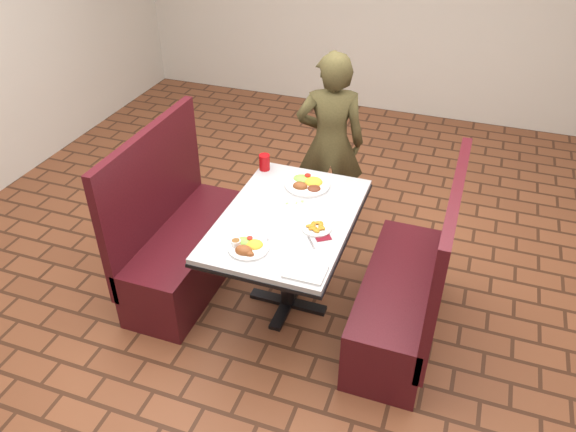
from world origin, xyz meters
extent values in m
plane|color=brown|center=(0.00, 0.00, 0.00)|extent=(7.00, 7.00, 0.00)
cube|color=#AFB2B4|center=(0.00, 0.00, 0.73)|extent=(0.80, 1.20, 0.03)
cube|color=black|center=(0.00, 0.00, 0.70)|extent=(0.81, 1.21, 0.02)
cylinder|color=black|center=(0.00, 0.00, 0.36)|extent=(0.10, 0.10, 0.69)
cube|color=black|center=(0.00, 0.00, 0.01)|extent=(0.55, 0.08, 0.03)
cube|color=black|center=(0.00, 0.00, 0.01)|extent=(0.08, 0.55, 0.03)
cube|color=#4A1117|center=(-0.75, 0.00, 0.23)|extent=(0.45, 1.20, 0.45)
cube|color=#4A1117|center=(-0.97, 0.00, 0.70)|extent=(0.06, 1.20, 0.95)
cube|color=#4A1117|center=(0.75, 0.00, 0.23)|extent=(0.45, 1.20, 0.45)
cube|color=#4A1117|center=(0.97, 0.00, 0.70)|extent=(0.06, 1.20, 0.95)
imported|color=brown|center=(-0.03, 1.06, 0.73)|extent=(0.62, 0.49, 1.47)
cylinder|color=white|center=(-0.10, -0.39, 0.76)|extent=(0.24, 0.24, 0.01)
ellipsoid|color=yellow|center=(-0.08, -0.36, 0.79)|extent=(0.10, 0.10, 0.04)
ellipsoid|color=#8ECB51|center=(-0.15, -0.35, 0.78)|extent=(0.10, 0.08, 0.03)
cylinder|color=red|center=(-0.12, -0.33, 0.78)|extent=(0.04, 0.04, 0.01)
ellipsoid|color=#954F25|center=(-0.11, -0.44, 0.79)|extent=(0.10, 0.08, 0.06)
ellipsoid|color=#954F25|center=(-0.07, -0.45, 0.78)|extent=(0.06, 0.04, 0.04)
cylinder|color=white|center=(-0.18, -0.40, 0.78)|extent=(0.06, 0.06, 0.04)
cylinder|color=brown|center=(-0.18, -0.40, 0.80)|extent=(0.05, 0.05, 0.00)
cylinder|color=white|center=(0.00, 0.38, 0.76)|extent=(0.30, 0.30, 0.02)
ellipsoid|color=yellow|center=(0.04, 0.42, 0.80)|extent=(0.12, 0.12, 0.06)
ellipsoid|color=#8ECB51|center=(-0.05, 0.43, 0.79)|extent=(0.12, 0.10, 0.04)
cylinder|color=red|center=(-0.02, 0.45, 0.79)|extent=(0.04, 0.04, 0.01)
ellipsoid|color=brown|center=(0.07, 0.34, 0.78)|extent=(0.09, 0.09, 0.03)
ellipsoid|color=#954F25|center=(-0.03, 0.33, 0.80)|extent=(0.10, 0.08, 0.06)
cylinder|color=white|center=(0.21, -0.07, 0.76)|extent=(0.18, 0.18, 0.01)
cube|color=maroon|center=(0.27, -0.13, 0.75)|extent=(0.13, 0.13, 0.00)
cube|color=#BDBCC1|center=(0.22, -0.21, 0.75)|extent=(0.08, 0.11, 0.00)
cylinder|color=#B00B0F|center=(-0.35, 0.50, 0.81)|extent=(0.08, 0.08, 0.11)
cube|color=silver|center=(0.27, -0.48, 0.76)|extent=(0.22, 0.17, 0.01)
cube|color=silver|center=(-0.10, -0.34, 0.76)|extent=(0.05, 0.16, 0.00)
cube|color=silver|center=(-0.05, -0.34, 0.76)|extent=(0.06, 0.14, 0.00)
camera|label=1|loc=(0.97, -2.72, 2.76)|focal=35.00mm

